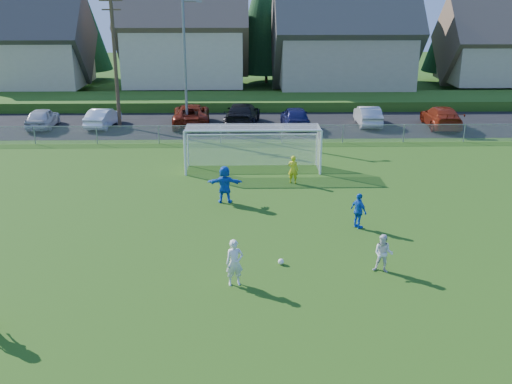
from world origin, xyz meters
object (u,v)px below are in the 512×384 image
goalkeeper (293,169)px  car_f (368,116)px  player_blue_b (225,184)px  soccer_goal (253,141)px  car_a (42,118)px  car_g (441,117)px  player_white_b (383,254)px  player_blue_a (359,211)px  car_b (103,118)px  car_c (191,115)px  car_e (295,117)px  player_white_a (235,263)px  soccer_ball (281,262)px  car_d (242,114)px

goalkeeper → car_f: goalkeeper is taller
player_blue_b → soccer_goal: soccer_goal is taller
car_a → car_f: bearing=178.0°
player_blue_b → car_g: (15.23, 15.65, -0.12)m
player_white_b → player_blue_b: (-5.81, 7.48, 0.18)m
player_blue_a → goalkeeper: size_ratio=1.04×
car_a → car_b: size_ratio=1.03×
player_blue_a → car_c: 21.89m
car_b → car_e: car_e is taller
player_white_a → car_b: size_ratio=0.39×
goalkeeper → car_g: size_ratio=0.28×
car_b → soccer_goal: bearing=142.2°
car_b → car_e: (13.94, -0.58, 0.10)m
soccer_ball → player_blue_a: (3.47, 3.45, 0.65)m
player_white_b → player_blue_b: player_blue_b is taller
car_a → soccer_ball: bearing=121.7°
car_d → car_e: size_ratio=1.23×
soccer_ball → car_e: size_ratio=0.05×
soccer_ball → car_c: 24.14m
player_blue_b → car_a: player_blue_b is taller
player_white_b → car_c: car_c is taller
goalkeeper → car_b: goalkeeper is taller
car_g → player_blue_a: bearing=67.1°
player_white_a → car_c: 25.34m
player_white_a → soccer_goal: size_ratio=0.22×
soccer_ball → car_a: size_ratio=0.05×
car_c → car_f: 12.98m
soccer_ball → goalkeeper: bearing=82.8°
car_d → car_b: bearing=7.5°
soccer_ball → player_blue_b: (-2.23, 6.79, 0.78)m
car_d → car_e: (3.83, -0.86, -0.04)m
player_white_a → goalkeeper: bearing=64.0°
car_a → car_c: car_c is taller
player_blue_b → goalkeeper: size_ratio=1.21×
soccer_ball → player_white_a: size_ratio=0.13×
soccer_ball → car_a: 27.89m
player_blue_b → car_c: (-2.90, 16.79, -0.11)m
car_a → player_blue_a: bearing=131.9°
player_white_a → car_d: (0.28, 24.98, 0.00)m
player_blue_a → player_blue_b: size_ratio=0.86×
car_c → soccer_goal: soccer_goal is taller
player_blue_a → soccer_goal: size_ratio=0.21×
player_blue_a → player_blue_b: bearing=28.2°
car_d → car_g: (14.40, -1.01, -0.05)m
car_c → car_g: size_ratio=1.07×
car_f → car_d: bearing=0.8°
soccer_ball → car_e: car_e is taller
player_white_a → player_white_b: bearing=-2.4°
car_g → car_e: bearing=3.0°
car_c → car_f: car_c is taller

